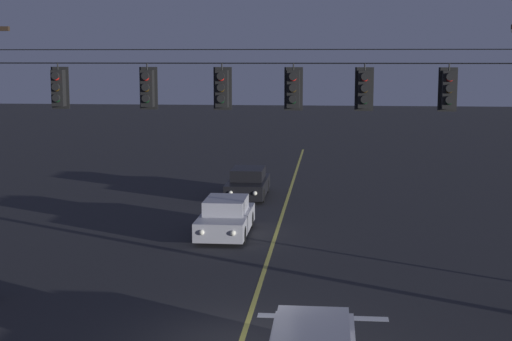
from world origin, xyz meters
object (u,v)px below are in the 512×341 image
at_px(traffic_light_leftmost, 58,88).
at_px(traffic_light_centre, 222,89).
at_px(traffic_light_left_inner, 147,88).
at_px(car_oncoming_lead, 226,218).
at_px(traffic_light_rightmost, 364,89).
at_px(traffic_light_far_right, 449,90).
at_px(car_oncoming_trailing, 248,183).
at_px(traffic_light_right_inner, 293,89).

bearing_deg(traffic_light_leftmost, traffic_light_centre, 0.00).
height_order(traffic_light_left_inner, car_oncoming_lead, traffic_light_left_inner).
bearing_deg(traffic_light_rightmost, traffic_light_left_inner, 180.00).
xyz_separation_m(traffic_light_left_inner, traffic_light_rightmost, (5.65, 0.00, 0.00)).
distance_m(traffic_light_leftmost, traffic_light_left_inner, 2.41).
bearing_deg(traffic_light_far_right, car_oncoming_trailing, 112.65).
height_order(traffic_light_leftmost, traffic_light_centre, same).
xyz_separation_m(traffic_light_leftmost, traffic_light_right_inner, (6.24, 0.00, 0.00)).
bearing_deg(traffic_light_rightmost, traffic_light_far_right, 0.00).
bearing_deg(traffic_light_rightmost, car_oncoming_lead, 119.24).
relative_size(traffic_light_left_inner, traffic_light_far_right, 1.00).
bearing_deg(traffic_light_right_inner, traffic_light_far_right, 0.00).
bearing_deg(car_oncoming_lead, traffic_light_right_inner, -70.86).
relative_size(traffic_light_leftmost, traffic_light_rightmost, 1.00).
relative_size(traffic_light_leftmost, traffic_light_left_inner, 1.00).
bearing_deg(traffic_light_rightmost, traffic_light_leftmost, 180.00).
bearing_deg(traffic_light_rightmost, traffic_light_right_inner, 180.00).
bearing_deg(car_oncoming_lead, car_oncoming_trailing, 90.19).
bearing_deg(traffic_light_far_right, traffic_light_right_inner, 180.00).
height_order(traffic_light_centre, traffic_light_rightmost, same).
distance_m(traffic_light_right_inner, traffic_light_rightmost, 1.82).
distance_m(traffic_light_left_inner, traffic_light_rightmost, 5.65).
bearing_deg(traffic_light_right_inner, car_oncoming_trailing, 100.23).
xyz_separation_m(traffic_light_left_inner, car_oncoming_trailing, (0.84, 16.58, -5.24)).
xyz_separation_m(traffic_light_left_inner, traffic_light_centre, (1.98, 0.00, 0.00)).
relative_size(traffic_light_rightmost, traffic_light_far_right, 1.00).
height_order(traffic_light_right_inner, traffic_light_rightmost, same).
xyz_separation_m(traffic_light_leftmost, traffic_light_left_inner, (2.41, 0.00, 0.00)).
relative_size(traffic_light_rightmost, car_oncoming_lead, 0.28).
height_order(traffic_light_leftmost, car_oncoming_trailing, traffic_light_leftmost).
bearing_deg(car_oncoming_lead, traffic_light_far_right, -51.11).
bearing_deg(traffic_light_centre, car_oncoming_trailing, 93.92).
distance_m(car_oncoming_lead, car_oncoming_trailing, 8.03).
bearing_deg(car_oncoming_trailing, traffic_light_leftmost, -101.09).
distance_m(traffic_light_centre, traffic_light_far_right, 5.78).
xyz_separation_m(traffic_light_left_inner, traffic_light_far_right, (7.76, 0.00, 0.00)).
distance_m(traffic_light_left_inner, traffic_light_centre, 1.98).
bearing_deg(car_oncoming_trailing, traffic_light_centre, -86.08).
height_order(traffic_light_left_inner, traffic_light_rightmost, same).
relative_size(traffic_light_left_inner, traffic_light_right_inner, 1.00).
bearing_deg(traffic_light_left_inner, car_oncoming_trailing, 87.09).
bearing_deg(traffic_light_right_inner, traffic_light_left_inner, 180.00).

